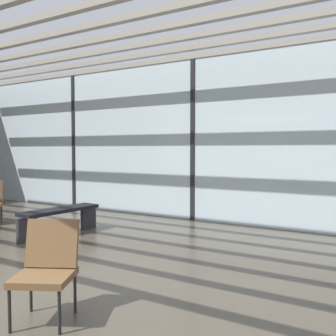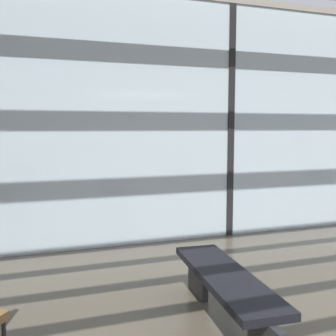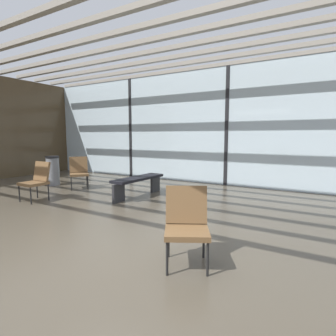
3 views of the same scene
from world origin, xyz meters
TOP-DOWN VIEW (x-y plane):
  - glass_curtain_wall at (0.00, 5.20)m, footprint 14.00×0.08m
  - window_mullion_1 at (0.00, 5.20)m, footprint 0.10×0.12m
  - parked_airplane at (1.68, 11.70)m, footprint 14.27×3.86m
  - waiting_bench at (-1.34, 2.67)m, footprint 0.51×1.70m

SIDE VIEW (x-z plane):
  - waiting_bench at x=-1.34m, z-range 0.13..0.60m
  - glass_curtain_wall at x=0.00m, z-range 0.00..3.42m
  - window_mullion_1 at x=0.00m, z-range 0.00..3.42m
  - parked_airplane at x=1.68m, z-range 0.00..3.86m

